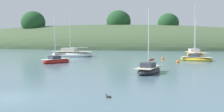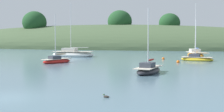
{
  "view_description": "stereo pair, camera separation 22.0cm",
  "coord_description": "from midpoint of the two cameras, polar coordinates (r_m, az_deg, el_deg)",
  "views": [
    {
      "loc": [
        10.38,
        -13.62,
        3.35
      ],
      "look_at": [
        0.0,
        20.0,
        1.2
      ],
      "focal_mm": 46.46,
      "sensor_mm": 36.0,
      "label": 1
    },
    {
      "loc": [
        10.59,
        -13.55,
        3.35
      ],
      "look_at": [
        0.0,
        20.0,
        1.2
      ],
      "focal_mm": 46.46,
      "sensor_mm": 36.0,
      "label": 2
    }
  ],
  "objects": [
    {
      "name": "duck_straggler",
      "position": [
        16.54,
        -1.13,
        -8.0
      ],
      "size": [
        0.43,
        0.22,
        0.24
      ],
      "color": "#2D2823",
      "rests_on": "ground"
    },
    {
      "name": "sailboat_grey_yawl",
      "position": [
        28.04,
        7.09,
        -2.71
      ],
      "size": [
        2.3,
        5.21,
        6.38
      ],
      "color": "#232328",
      "rests_on": "ground"
    },
    {
      "name": "sailboat_red_portside",
      "position": [
        53.49,
        -7.99,
        0.37
      ],
      "size": [
        8.14,
        3.2,
        10.13
      ],
      "color": "white",
      "rests_on": "ground"
    },
    {
      "name": "mooring_buoy_inner",
      "position": [
        46.81,
        9.83,
        -0.51
      ],
      "size": [
        0.44,
        0.44,
        0.54
      ],
      "color": "orange",
      "rests_on": "ground"
    },
    {
      "name": "sailboat_orange_cutter",
      "position": [
        53.92,
        15.83,
        0.27
      ],
      "size": [
        4.07,
        7.68,
        9.85
      ],
      "color": "orange",
      "rests_on": "ground"
    },
    {
      "name": "ground_plane",
      "position": [
        17.49,
        -20.3,
        -7.76
      ],
      "size": [
        400.0,
        400.0,
        0.0
      ],
      "primitive_type": "plane",
      "color": "slate"
    },
    {
      "name": "sailboat_blue_center",
      "position": [
        44.93,
        16.12,
        -0.51
      ],
      "size": [
        5.01,
        2.52,
        6.32
      ],
      "color": "gold",
      "rests_on": "ground"
    },
    {
      "name": "sailboat_white_near",
      "position": [
        40.19,
        -11.04,
        -0.89
      ],
      "size": [
        3.12,
        4.87,
        6.78
      ],
      "color": "red",
      "rests_on": "ground"
    },
    {
      "name": "mooring_buoy_channel",
      "position": [
        40.89,
        12.67,
        -1.12
      ],
      "size": [
        0.44,
        0.44,
        0.54
      ],
      "color": "orange",
      "rests_on": "ground"
    },
    {
      "name": "far_shoreline_hill",
      "position": [
        100.45,
        -3.54,
        1.65
      ],
      "size": [
        150.0,
        36.0,
        20.75
      ],
      "color": "#425638",
      "rests_on": "ground"
    }
  ]
}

